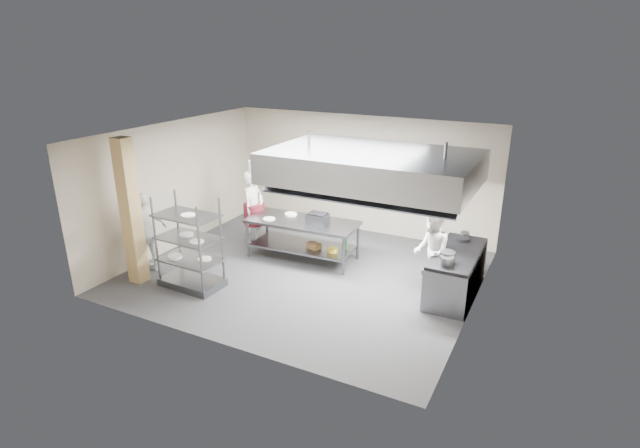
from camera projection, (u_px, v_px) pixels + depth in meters
The scene contains 23 objects.
floor at pixel (305, 273), 10.77m from camera, with size 7.00×7.00×0.00m, color #2D2D2F.
ceiling at pixel (304, 134), 9.74m from camera, with size 7.00×7.00×0.00m, color silver.
wall_back at pixel (361, 174), 12.77m from camera, with size 7.00×7.00×0.00m, color tan.
wall_left at pixel (174, 186), 11.75m from camera, with size 6.00×6.00×0.00m, color tan.
wall_right at pixel (479, 235), 8.76m from camera, with size 6.00×6.00×0.00m, color tan.
column at pixel (131, 212), 9.90m from camera, with size 0.30×0.30×3.00m, color tan.
exhaust_hood at pixel (372, 167), 9.73m from camera, with size 4.00×2.50×0.60m, color gray.
hood_strip_a at pixel (331, 177), 10.22m from camera, with size 1.60×0.12×0.04m, color white.
hood_strip_b at pixel (416, 188), 9.45m from camera, with size 1.60×0.12×0.04m, color white.
wall_shelf at pixel (428, 184), 11.86m from camera, with size 1.50×0.28×0.04m, color gray.
island at pixel (302, 239), 11.36m from camera, with size 2.52×1.05×0.91m, color gray, non-canonical shape.
island_worktop at pixel (302, 222), 11.22m from camera, with size 2.52×1.05×0.06m, color gray.
island_undershelf at pixel (303, 246), 11.41m from camera, with size 2.32×0.95×0.04m, color slate.
pass_rack at pixel (189, 243), 9.89m from camera, with size 1.25×0.73×1.88m, color slate, non-canonical shape.
cooking_range at pixel (456, 274), 9.73m from camera, with size 0.80×2.00×0.84m, color slate.
range_top at pixel (458, 253), 9.58m from camera, with size 0.78×1.96×0.06m, color black.
chef_head at pixel (254, 208), 12.02m from camera, with size 0.67×0.44×1.83m, color silver.
chef_line at pixel (431, 251), 9.71m from camera, with size 0.83×0.64×1.70m, color white.
chef_plating at pixel (146, 233), 10.50m from camera, with size 1.05×0.44×1.79m, color white.
griddle at pixel (318, 219), 10.99m from camera, with size 0.45×0.35×0.22m, color slate.
wicker_basket at pixel (314, 246), 11.20m from camera, with size 0.29×0.20×0.13m, color olive.
stockpot at pixel (447, 256), 9.11m from camera, with size 0.28×0.28×0.20m, color gray.
plate_stack at pixel (190, 258), 10.01m from camera, with size 0.28×0.28×0.05m, color white.
Camera 1 is at (4.72, -8.55, 4.68)m, focal length 28.00 mm.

